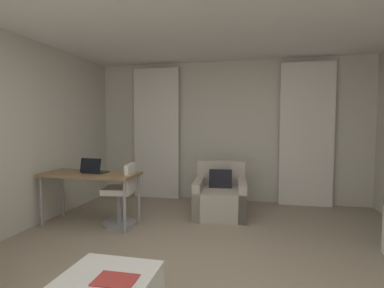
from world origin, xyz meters
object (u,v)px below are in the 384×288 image
magazine_open (115,280)px  laptop (94,170)px  desk_chair (122,198)px  desk (91,178)px  armchair (220,197)px

magazine_open → laptop: bearing=123.8°
desk_chair → laptop: size_ratio=2.59×
desk → desk_chair: desk_chair is taller
armchair → desk_chair: 1.52m
magazine_open → armchair: bearing=83.2°
magazine_open → desk_chair: bearing=114.7°
laptop → magazine_open: (1.35, -2.01, -0.40)m
desk_chair → magazine_open: size_ratio=3.11×
armchair → desk: bearing=-154.1°
desk_chair → armchair: bearing=31.0°
desk → desk_chair: bearing=8.5°
desk → desk_chair: (0.44, 0.07, -0.28)m
desk_chair → magazine_open: (0.96, -2.09, -0.00)m
desk → magazine_open: 2.48m
desk_chair → laptop: bearing=-169.1°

